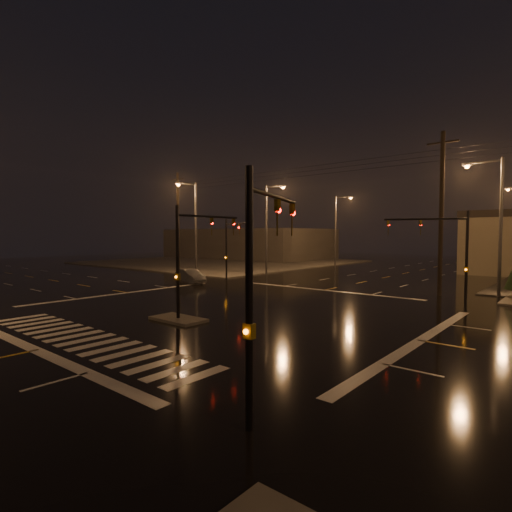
# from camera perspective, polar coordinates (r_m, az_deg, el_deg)

# --- Properties ---
(ground) EXTENTS (140.00, 140.00, 0.00)m
(ground) POSITION_cam_1_polar(r_m,az_deg,el_deg) (24.17, -3.61, -7.65)
(ground) COLOR black
(ground) RESTS_ON ground
(sidewalk_nw) EXTENTS (36.00, 36.00, 0.12)m
(sidewalk_nw) POSITION_cam_1_polar(r_m,az_deg,el_deg) (66.32, -4.66, -0.82)
(sidewalk_nw) COLOR #46443E
(sidewalk_nw) RESTS_ON ground
(median_island) EXTENTS (3.00, 1.60, 0.15)m
(median_island) POSITION_cam_1_polar(r_m,az_deg,el_deg) (21.48, -11.05, -8.85)
(median_island) COLOR #46443E
(median_island) RESTS_ON ground
(crosswalk) EXTENTS (15.00, 2.60, 0.01)m
(crosswalk) POSITION_cam_1_polar(r_m,az_deg,el_deg) (18.83, -23.15, -10.94)
(crosswalk) COLOR beige
(crosswalk) RESTS_ON ground
(stop_bar_near) EXTENTS (16.00, 0.50, 0.01)m
(stop_bar_near) POSITION_cam_1_polar(r_m,az_deg,el_deg) (18.04, -28.93, -11.69)
(stop_bar_near) COLOR beige
(stop_bar_near) RESTS_ON ground
(stop_bar_far) EXTENTS (16.00, 0.50, 0.01)m
(stop_bar_far) POSITION_cam_1_polar(r_m,az_deg,el_deg) (32.93, 9.69, -4.82)
(stop_bar_far) COLOR beige
(stop_bar_far) RESTS_ON ground
(commercial_block) EXTENTS (30.00, 18.00, 5.60)m
(commercial_block) POSITION_cam_1_polar(r_m,az_deg,el_deg) (78.41, -1.14, 1.78)
(commercial_block) COLOR #3A3733
(commercial_block) RESTS_ON ground
(signal_mast_median) EXTENTS (0.25, 4.59, 6.00)m
(signal_mast_median) POSITION_cam_1_polar(r_m,az_deg,el_deg) (21.64, -9.24, 1.07)
(signal_mast_median) COLOR black
(signal_mast_median) RESTS_ON ground
(signal_mast_ne) EXTENTS (4.84, 1.86, 6.00)m
(signal_mast_ne) POSITION_cam_1_polar(r_m,az_deg,el_deg) (28.24, 25.77, 1.34)
(signal_mast_ne) COLOR black
(signal_mast_ne) RESTS_ON ground
(signal_mast_nw) EXTENTS (4.84, 1.86, 6.00)m
(signal_mast_nw) POSITION_cam_1_polar(r_m,az_deg,el_deg) (37.65, -3.55, 1.97)
(signal_mast_nw) COLOR black
(signal_mast_nw) RESTS_ON ground
(signal_mast_se) EXTENTS (1.55, 3.87, 6.00)m
(signal_mast_se) POSITION_cam_1_polar(r_m,az_deg,el_deg) (9.70, 0.68, -1.46)
(signal_mast_se) COLOR black
(signal_mast_se) RESTS_ON ground
(streetlight_1) EXTENTS (2.77, 0.32, 10.00)m
(streetlight_1) POSITION_cam_1_polar(r_m,az_deg,el_deg) (44.74, 1.80, 4.71)
(streetlight_1) COLOR #38383A
(streetlight_1) RESTS_ON ground
(streetlight_2) EXTENTS (2.77, 0.32, 10.00)m
(streetlight_2) POSITION_cam_1_polar(r_m,az_deg,el_deg) (58.19, 11.57, 4.26)
(streetlight_2) COLOR #38383A
(streetlight_2) RESTS_ON ground
(streetlight_3) EXTENTS (2.77, 0.32, 10.00)m
(streetlight_3) POSITION_cam_1_polar(r_m,az_deg,el_deg) (33.68, 31.08, 4.85)
(streetlight_3) COLOR #38383A
(streetlight_3) RESTS_ON ground
(streetlight_5) EXTENTS (0.32, 2.77, 10.00)m
(streetlight_5) POSITION_cam_1_polar(r_m,az_deg,el_deg) (43.07, -8.92, 4.74)
(streetlight_5) COLOR #38383A
(streetlight_5) RESTS_ON ground
(utility_pole_0) EXTENTS (2.20, 0.32, 12.00)m
(utility_pole_0) POSITION_cam_1_polar(r_m,az_deg,el_deg) (49.48, -11.07, 4.87)
(utility_pole_0) COLOR black
(utility_pole_0) RESTS_ON ground
(utility_pole_1) EXTENTS (2.20, 0.32, 12.00)m
(utility_pole_1) POSITION_cam_1_polar(r_m,az_deg,el_deg) (32.39, 24.95, 5.67)
(utility_pole_1) COLOR black
(utility_pole_1) RESTS_ON ground
(car_crossing) EXTENTS (4.13, 2.28, 1.29)m
(car_crossing) POSITION_cam_1_polar(r_m,az_deg,el_deg) (37.76, -9.35, -2.84)
(car_crossing) COLOR #4E5255
(car_crossing) RESTS_ON ground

